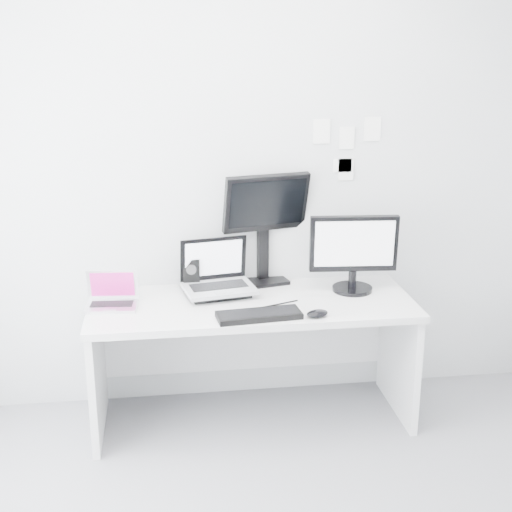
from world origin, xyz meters
The scene contains 14 objects.
back_wall centered at (0.00, 1.60, 1.35)m, with size 3.60×3.60×0.00m, color #B4B7B9.
desk centered at (0.00, 1.25, 0.36)m, with size 1.80×0.70×0.73m, color silver.
macbook centered at (-0.77, 1.26, 0.83)m, with size 0.28×0.21×0.21m, color silver.
speaker centered at (-0.32, 1.51, 0.83)m, with size 0.10×0.10×0.19m, color black.
dell_laptop centered at (-0.17, 1.37, 0.89)m, with size 0.39×0.30×0.32m, color #A8ABAF.
rear_monitor centered at (0.12, 1.55, 1.07)m, with size 0.50×0.18×0.68m, color black.
samsung_monitor centered at (0.60, 1.35, 0.96)m, with size 0.50×0.23×0.46m, color black.
keyboard centered at (0.01, 1.01, 0.74)m, with size 0.44×0.16×0.03m, color black.
mouse centered at (0.31, 0.98, 0.75)m, with size 0.12×0.08×0.04m, color black.
wall_note_0 centered at (0.45, 1.59, 1.62)m, with size 0.10×0.00×0.14m, color white.
wall_note_1 centered at (0.60, 1.59, 1.58)m, with size 0.09×0.00×0.13m, color white.
wall_note_2 centered at (0.75, 1.59, 1.63)m, with size 0.10×0.00×0.14m, color white.
wall_note_3 centered at (0.58, 1.59, 1.42)m, with size 0.11×0.00×0.08m, color white.
wall_note_4 centered at (0.60, 1.59, 1.40)m, with size 0.09×0.00×0.13m, color white.
Camera 1 is at (-0.47, -2.36, 2.11)m, focal length 49.16 mm.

